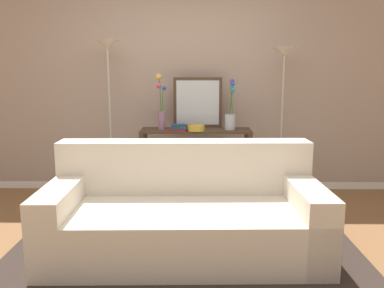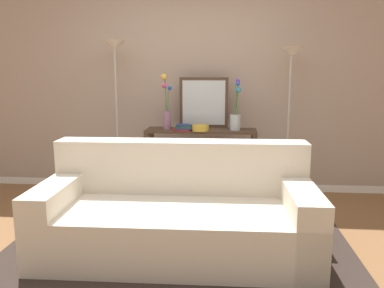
{
  "view_description": "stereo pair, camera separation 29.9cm",
  "coord_description": "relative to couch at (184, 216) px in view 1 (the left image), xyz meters",
  "views": [
    {
      "loc": [
        0.22,
        -2.97,
        1.48
      ],
      "look_at": [
        0.18,
        0.75,
        0.78
      ],
      "focal_mm": 36.52,
      "sensor_mm": 36.0,
      "label": 1
    },
    {
      "loc": [
        0.52,
        -2.95,
        1.48
      ],
      "look_at": [
        0.18,
        0.75,
        0.78
      ],
      "focal_mm": 36.52,
      "sensor_mm": 36.0,
      "label": 2
    }
  ],
  "objects": [
    {
      "name": "fruit_bowl",
      "position": [
        0.09,
        1.29,
        0.54
      ],
      "size": [
        0.19,
        0.19,
        0.06
      ],
      "color": "gold",
      "rests_on": "console_table"
    },
    {
      "name": "book_stack",
      "position": [
        -0.11,
        1.31,
        0.54
      ],
      "size": [
        0.22,
        0.17,
        0.07
      ],
      "color": "maroon",
      "rests_on": "console_table"
    },
    {
      "name": "couch",
      "position": [
        0.0,
        0.0,
        0.0
      ],
      "size": [
        2.21,
        1.04,
        0.88
      ],
      "color": "beige",
      "rests_on": "ground"
    },
    {
      "name": "console_table",
      "position": [
        0.09,
        1.4,
        0.26
      ],
      "size": [
        1.27,
        0.36,
        0.82
      ],
      "color": "#473323",
      "rests_on": "ground"
    },
    {
      "name": "floor_lamp_right",
      "position": [
        1.08,
        1.42,
        1.06
      ],
      "size": [
        0.28,
        0.28,
        1.74
      ],
      "color": "#B7B2A8",
      "rests_on": "ground"
    },
    {
      "name": "book_row_under_console",
      "position": [
        -0.22,
        1.4,
        -0.25
      ],
      "size": [
        0.43,
        0.18,
        0.13
      ],
      "color": "#B77F33",
      "rests_on": "ground"
    },
    {
      "name": "vase_tall_flowers",
      "position": [
        -0.31,
        1.39,
        0.79
      ],
      "size": [
        0.12,
        0.09,
        0.63
      ],
      "color": "gray",
      "rests_on": "console_table"
    },
    {
      "name": "back_wall",
      "position": [
        -0.12,
        1.82,
        1.18
      ],
      "size": [
        12.0,
        0.15,
        2.98
      ],
      "color": "white",
      "rests_on": "ground"
    },
    {
      "name": "area_rug",
      "position": [
        0.0,
        -0.17,
        -0.3
      ],
      "size": [
        2.91,
        1.89,
        0.01
      ],
      "color": "#332823",
      "rests_on": "ground"
    },
    {
      "name": "vase_short_flowers",
      "position": [
        0.49,
        1.38,
        0.67
      ],
      "size": [
        0.12,
        0.12,
        0.57
      ],
      "color": "silver",
      "rests_on": "console_table"
    },
    {
      "name": "wall_mirror",
      "position": [
        0.11,
        1.55,
        0.81
      ],
      "size": [
        0.57,
        0.02,
        0.59
      ],
      "color": "#473323",
      "rests_on": "console_table"
    },
    {
      "name": "ground_plane",
      "position": [
        -0.12,
        -0.08,
        -0.32
      ],
      "size": [
        16.0,
        16.0,
        0.02
      ],
      "primitive_type": "cube",
      "color": "brown"
    },
    {
      "name": "floor_lamp_left",
      "position": [
        -0.9,
        1.42,
        1.12
      ],
      "size": [
        0.28,
        0.28,
        1.82
      ],
      "color": "#B7B2A8",
      "rests_on": "ground"
    }
  ]
}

